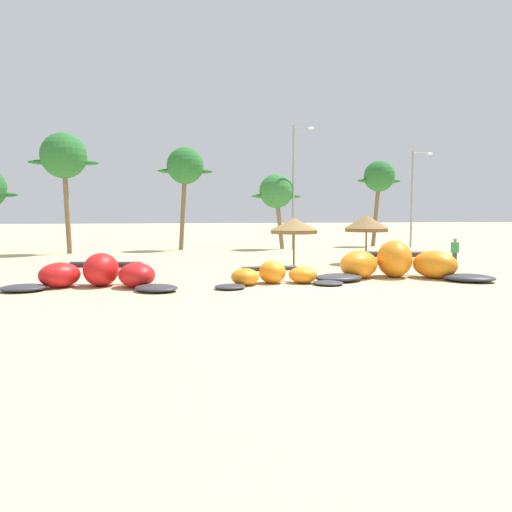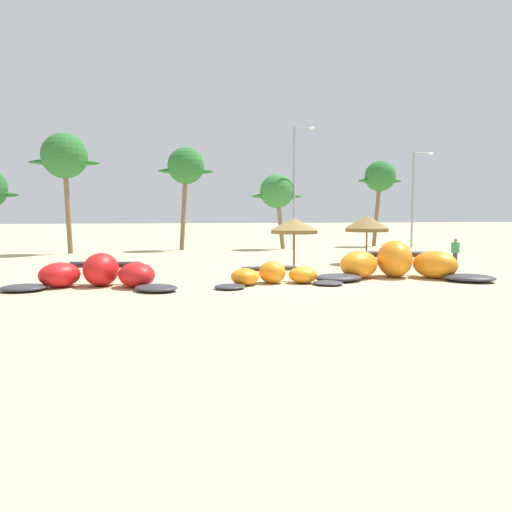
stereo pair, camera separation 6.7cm
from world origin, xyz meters
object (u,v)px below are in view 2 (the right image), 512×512
object	(u,v)px
person_near_kites	(455,253)
palm_left_of_gap	(186,167)
beach_umbrella_near_van	(294,226)
kite_left	(274,276)
palm_left	(64,157)
palm_center_left	(277,192)
lamppost_west	(296,181)
palm_center_right	(380,178)
beach_umbrella_middle	(367,223)
lamppost_west_center	(415,193)
kite_left_of_center	(397,264)
kite_far_left	(98,274)

from	to	relation	value
person_near_kites	palm_left_of_gap	distance (m)	22.06
beach_umbrella_near_van	kite_left	bearing A→B (deg)	-112.59
palm_left	beach_umbrella_near_van	bearing A→B (deg)	-41.37
palm_center_left	lamppost_west	bearing A→B (deg)	-24.67
lamppost_west	palm_center_right	bearing A→B (deg)	16.40
beach_umbrella_middle	palm_left_of_gap	xyz separation A→B (m)	(-9.56, 13.44, 4.25)
person_near_kites	lamppost_west_center	distance (m)	17.42
kite_left_of_center	lamppost_west_center	world-z (taller)	lamppost_west_center
palm_left_of_gap	kite_left	bearing A→B (deg)	-83.49
palm_center_left	palm_center_right	bearing A→B (deg)	10.67
kite_far_left	kite_left_of_center	distance (m)	12.95
kite_far_left	beach_umbrella_middle	size ratio (longest dim) A/B	2.45
beach_umbrella_middle	person_near_kites	world-z (taller)	beach_umbrella_middle
kite_left_of_center	beach_umbrella_near_van	xyz separation A→B (m)	(-3.26, 5.55, 1.61)
kite_left	person_near_kites	size ratio (longest dim) A/B	3.49
beach_umbrella_middle	palm_center_left	xyz separation A→B (m)	(-2.18, 13.00, 2.33)
beach_umbrella_near_van	palm_left	xyz separation A→B (m)	(-13.78, 12.13, 4.73)
lamppost_west	kite_left_of_center	bearing A→B (deg)	-91.63
kite_left	lamppost_west	size ratio (longest dim) A/B	0.57
palm_left_of_gap	kite_left_of_center	bearing A→B (deg)	-67.41
kite_left	kite_far_left	bearing A→B (deg)	175.93
beach_umbrella_near_van	kite_left_of_center	bearing A→B (deg)	-59.58
palm_center_left	palm_left	bearing A→B (deg)	-174.13
palm_center_left	lamppost_west	world-z (taller)	lamppost_west
palm_left	kite_left_of_center	bearing A→B (deg)	-46.07
palm_center_left	beach_umbrella_middle	bearing A→B (deg)	-80.47
kite_far_left	palm_center_right	bearing A→B (deg)	44.32
kite_left_of_center	person_near_kites	world-z (taller)	kite_left_of_center
palm_center_left	lamppost_west	distance (m)	1.76
kite_left_of_center	palm_left	bearing A→B (deg)	133.93
lamppost_west_center	palm_left	bearing A→B (deg)	-177.68
kite_left	person_near_kites	xyz separation A→B (m)	(10.78, 3.80, 0.46)
kite_far_left	palm_center_right	distance (m)	31.26
person_near_kites	palm_center_right	xyz separation A→B (m)	(4.17, 18.19, 5.30)
lamppost_west	lamppost_west_center	size ratio (longest dim) A/B	1.22
kite_left	beach_umbrella_middle	bearing A→B (deg)	44.62
kite_far_left	palm_center_left	distance (m)	23.41
palm_left_of_gap	lamppost_west	distance (m)	8.90
beach_umbrella_middle	palm_left	xyz separation A→B (m)	(-18.36, 11.34, 4.63)
palm_left_of_gap	lamppost_west_center	xyz separation A→B (m)	(19.39, -0.96, -1.95)
palm_left	beach_umbrella_middle	bearing A→B (deg)	-31.69
beach_umbrella_middle	lamppost_west_center	world-z (taller)	lamppost_west_center
person_near_kites	palm_left	xyz separation A→B (m)	(-21.92, 14.66, 6.16)
kite_left_of_center	beach_umbrella_near_van	size ratio (longest dim) A/B	2.98
kite_left	person_near_kites	world-z (taller)	person_near_kites
person_near_kites	palm_center_right	distance (m)	19.40
beach_umbrella_middle	palm_center_right	distance (m)	17.18
palm_center_right	beach_umbrella_near_van	bearing A→B (deg)	-128.18
beach_umbrella_near_van	palm_left_of_gap	distance (m)	15.70
palm_center_right	kite_far_left	bearing A→B (deg)	-135.68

